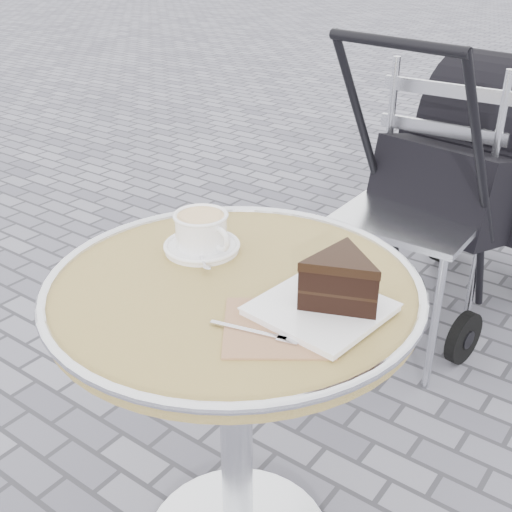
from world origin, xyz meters
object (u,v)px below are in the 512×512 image
Objects in this scene: cake_plate_set at (335,287)px; bistro_chair at (427,179)px; cafe_table at (235,354)px; cappuccino_set at (202,234)px; baby_stroller at (478,185)px.

bistro_chair reaches higher than cake_plate_set.
cafe_table is 4.58× the size of cappuccino_set.
cappuccino_set is 0.51× the size of cake_plate_set.
bistro_chair is at bearing 109.95° from cake_plate_set.
cappuccino_set is 0.34m from cake_plate_set.
baby_stroller is at bearing 76.49° from bistro_chair.
cake_plate_set is at bearing -72.83° from baby_stroller.
cafe_table is at bearing -18.41° from cappuccino_set.
cafe_table is 1.44m from baby_stroller.
cappuccino_set is at bearing 178.00° from cake_plate_set.
cafe_table is 2.32× the size of cake_plate_set.
cafe_table is 0.25m from cappuccino_set.
bistro_chair is (-0.07, 1.11, 0.02)m from cafe_table.
cappuccino_set is (-0.14, 0.07, 0.20)m from cafe_table.
cafe_table is 1.11m from bistro_chair.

